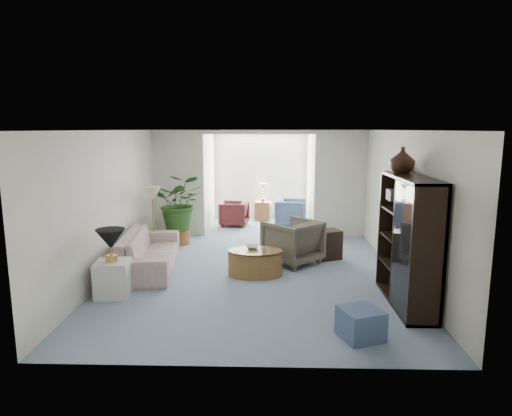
{
  "coord_description": "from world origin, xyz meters",
  "views": [
    {
      "loc": [
        0.23,
        -7.44,
        2.52
      ],
      "look_at": [
        0.0,
        0.6,
        1.1
      ],
      "focal_mm": 31.46,
      "sensor_mm": 36.0,
      "label": 1
    }
  ],
  "objects_px": {
    "table_lamp": "(111,239)",
    "plant_pot": "(181,237)",
    "framed_picture": "(405,180)",
    "sunroom_chair_blue": "(291,213)",
    "coffee_table": "(255,263)",
    "side_table_dark": "(327,244)",
    "sunroom_table": "(263,211)",
    "coffee_cup": "(264,249)",
    "sunroom_chair_maroon": "(234,214)",
    "end_table": "(113,279)",
    "wingback_chair": "(293,242)",
    "ottoman": "(361,324)",
    "sofa": "(149,251)",
    "coffee_bowl": "(253,247)",
    "cabinet_urn": "(402,160)",
    "floor_lamp": "(152,193)",
    "entertainment_cabinet": "(408,241)"
  },
  "relations": [
    {
      "from": "cabinet_urn",
      "to": "sunroom_table",
      "type": "bearing_deg",
      "value": 111.37
    },
    {
      "from": "coffee_bowl",
      "to": "entertainment_cabinet",
      "type": "xyz_separation_m",
      "value": [
        2.28,
        -1.32,
        0.46
      ]
    },
    {
      "from": "plant_pot",
      "to": "coffee_bowl",
      "type": "bearing_deg",
      "value": -50.6
    },
    {
      "from": "floor_lamp",
      "to": "sunroom_chair_maroon",
      "type": "height_order",
      "value": "floor_lamp"
    },
    {
      "from": "wingback_chair",
      "to": "cabinet_urn",
      "type": "distance_m",
      "value": 2.7
    },
    {
      "from": "sofa",
      "to": "coffee_bowl",
      "type": "xyz_separation_m",
      "value": [
        1.89,
        -0.21,
        0.14
      ]
    },
    {
      "from": "coffee_bowl",
      "to": "side_table_dark",
      "type": "bearing_deg",
      "value": 33.8
    },
    {
      "from": "end_table",
      "to": "coffee_table",
      "type": "relative_size",
      "value": 0.57
    },
    {
      "from": "end_table",
      "to": "sunroom_chair_blue",
      "type": "relative_size",
      "value": 0.7
    },
    {
      "from": "sunroom_chair_blue",
      "to": "sunroom_table",
      "type": "distance_m",
      "value": 1.06
    },
    {
      "from": "framed_picture",
      "to": "sofa",
      "type": "relative_size",
      "value": 0.22
    },
    {
      "from": "cabinet_urn",
      "to": "sunroom_chair_maroon",
      "type": "xyz_separation_m",
      "value": [
        -2.91,
        4.77,
        -1.74
      ]
    },
    {
      "from": "end_table",
      "to": "sunroom_chair_maroon",
      "type": "bearing_deg",
      "value": 74.04
    },
    {
      "from": "sofa",
      "to": "sunroom_table",
      "type": "relative_size",
      "value": 4.37
    },
    {
      "from": "table_lamp",
      "to": "plant_pot",
      "type": "height_order",
      "value": "table_lamp"
    },
    {
      "from": "coffee_cup",
      "to": "sofa",
      "type": "bearing_deg",
      "value": 169.0
    },
    {
      "from": "framed_picture",
      "to": "sofa",
      "type": "xyz_separation_m",
      "value": [
        -4.4,
        0.48,
        -1.37
      ]
    },
    {
      "from": "coffee_bowl",
      "to": "wingback_chair",
      "type": "distance_m",
      "value": 0.99
    },
    {
      "from": "coffee_table",
      "to": "side_table_dark",
      "type": "height_order",
      "value": "side_table_dark"
    },
    {
      "from": "framed_picture",
      "to": "ottoman",
      "type": "distance_m",
      "value": 2.87
    },
    {
      "from": "framed_picture",
      "to": "wingback_chair",
      "type": "bearing_deg",
      "value": 152.27
    },
    {
      "from": "coffee_cup",
      "to": "table_lamp",
      "type": "bearing_deg",
      "value": -157.62
    },
    {
      "from": "sunroom_chair_blue",
      "to": "side_table_dark",
      "type": "bearing_deg",
      "value": -161.57
    },
    {
      "from": "wingback_chair",
      "to": "side_table_dark",
      "type": "xyz_separation_m",
      "value": [
        0.7,
        0.3,
        -0.13
      ]
    },
    {
      "from": "side_table_dark",
      "to": "ottoman",
      "type": "xyz_separation_m",
      "value": [
        -0.03,
        -3.41,
        -0.1
      ]
    },
    {
      "from": "end_table",
      "to": "coffee_cup",
      "type": "height_order",
      "value": "end_table"
    },
    {
      "from": "side_table_dark",
      "to": "entertainment_cabinet",
      "type": "xyz_separation_m",
      "value": [
        0.84,
        -2.28,
        0.65
      ]
    },
    {
      "from": "cabinet_urn",
      "to": "sunroom_chair_maroon",
      "type": "relative_size",
      "value": 0.55
    },
    {
      "from": "floor_lamp",
      "to": "wingback_chair",
      "type": "bearing_deg",
      "value": -10.86
    },
    {
      "from": "coffee_cup",
      "to": "sunroom_chair_maroon",
      "type": "distance_m",
      "value": 4.24
    },
    {
      "from": "side_table_dark",
      "to": "entertainment_cabinet",
      "type": "relative_size",
      "value": 0.31
    },
    {
      "from": "wingback_chair",
      "to": "coffee_bowl",
      "type": "bearing_deg",
      "value": -2.25
    },
    {
      "from": "side_table_dark",
      "to": "framed_picture",
      "type": "bearing_deg",
      "value": -48.94
    },
    {
      "from": "framed_picture",
      "to": "table_lamp",
      "type": "height_order",
      "value": "framed_picture"
    },
    {
      "from": "framed_picture",
      "to": "ottoman",
      "type": "relative_size",
      "value": 1.08
    },
    {
      "from": "floor_lamp",
      "to": "coffee_cup",
      "type": "height_order",
      "value": "floor_lamp"
    },
    {
      "from": "framed_picture",
      "to": "floor_lamp",
      "type": "xyz_separation_m",
      "value": [
        -4.56,
        1.47,
        -0.45
      ]
    },
    {
      "from": "framed_picture",
      "to": "cabinet_urn",
      "type": "relative_size",
      "value": 1.28
    },
    {
      "from": "plant_pot",
      "to": "sunroom_table",
      "type": "distance_m",
      "value": 3.21
    },
    {
      "from": "table_lamp",
      "to": "side_table_dark",
      "type": "relative_size",
      "value": 0.77
    },
    {
      "from": "coffee_table",
      "to": "sunroom_chair_blue",
      "type": "height_order",
      "value": "sunroom_chair_blue"
    },
    {
      "from": "coffee_bowl",
      "to": "table_lamp",
      "type": "bearing_deg",
      "value": -151.34
    },
    {
      "from": "framed_picture",
      "to": "sunroom_chair_blue",
      "type": "bearing_deg",
      "value": 111.25
    },
    {
      "from": "coffee_bowl",
      "to": "floor_lamp",
      "type": "bearing_deg",
      "value": 149.78
    },
    {
      "from": "sunroom_table",
      "to": "coffee_cup",
      "type": "bearing_deg",
      "value": -89.01
    },
    {
      "from": "ottoman",
      "to": "sunroom_chair_blue",
      "type": "height_order",
      "value": "sunroom_chair_blue"
    },
    {
      "from": "entertainment_cabinet",
      "to": "sunroom_chair_maroon",
      "type": "bearing_deg",
      "value": 118.9
    },
    {
      "from": "coffee_bowl",
      "to": "side_table_dark",
      "type": "relative_size",
      "value": 0.4
    },
    {
      "from": "sunroom_chair_blue",
      "to": "coffee_cup",
      "type": "bearing_deg",
      "value": 178.55
    },
    {
      "from": "floor_lamp",
      "to": "sunroom_table",
      "type": "xyz_separation_m",
      "value": [
        2.17,
        3.51,
        -0.99
      ]
    }
  ]
}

